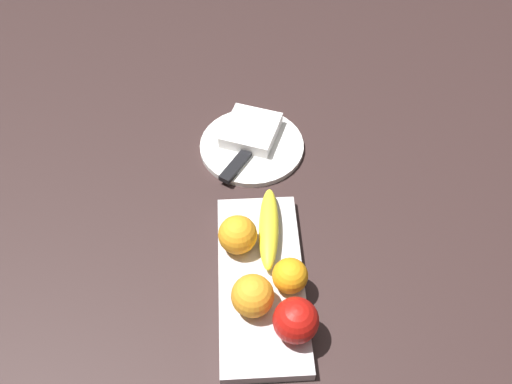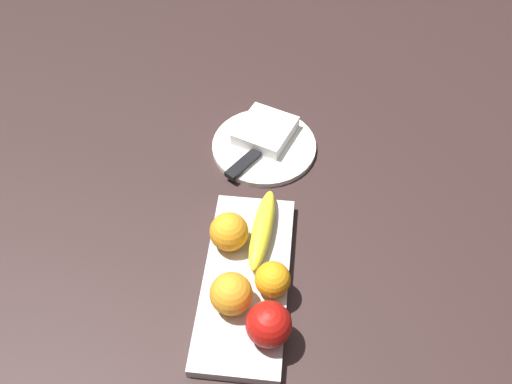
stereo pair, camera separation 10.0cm
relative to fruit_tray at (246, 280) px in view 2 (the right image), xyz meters
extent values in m
plane|color=#2E1F1D|center=(-0.01, 0.00, -0.01)|extent=(2.40, 2.40, 0.00)
cube|color=#BDB7BB|center=(0.00, 0.00, 0.00)|extent=(0.35, 0.15, 0.02)
sphere|color=#AF130E|center=(-0.10, -0.05, 0.05)|extent=(0.07, 0.07, 0.07)
ellipsoid|color=yellow|center=(0.09, -0.02, 0.03)|extent=(0.18, 0.05, 0.04)
sphere|color=orange|center=(-0.05, 0.02, 0.05)|extent=(0.07, 0.07, 0.07)
sphere|color=orange|center=(0.07, 0.04, 0.05)|extent=(0.07, 0.07, 0.07)
sphere|color=orange|center=(-0.02, -0.05, 0.04)|extent=(0.06, 0.06, 0.06)
cylinder|color=white|center=(0.33, 0.00, -0.01)|extent=(0.22, 0.22, 0.01)
cube|color=white|center=(0.36, 0.00, 0.01)|extent=(0.15, 0.14, 0.03)
cube|color=silver|center=(0.31, 0.00, 0.00)|extent=(0.14, 0.10, 0.00)
cube|color=black|center=(0.26, 0.04, 0.01)|extent=(0.09, 0.07, 0.01)
camera|label=1|loc=(-0.46, 0.03, 0.82)|focal=37.58mm
camera|label=2|loc=(-0.46, -0.07, 0.82)|focal=37.58mm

